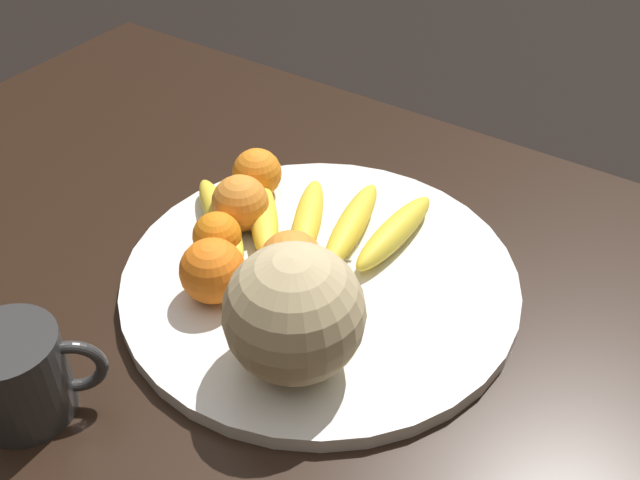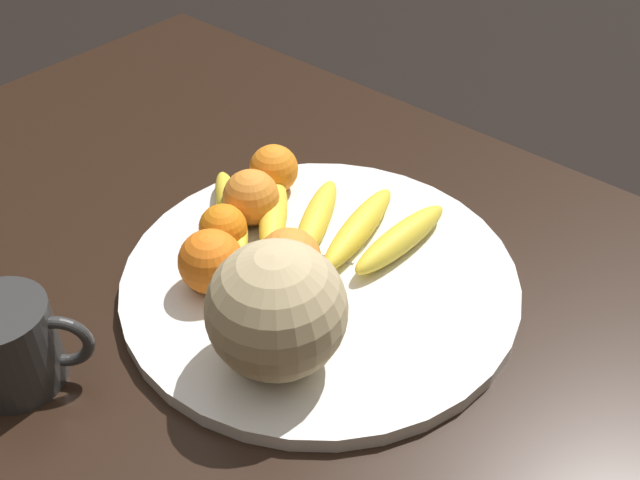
# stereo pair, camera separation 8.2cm
# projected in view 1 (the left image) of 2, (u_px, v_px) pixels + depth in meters

# --- Properties ---
(kitchen_table) EXTENTS (1.44, 0.87, 0.74)m
(kitchen_table) POSITION_uv_depth(u_px,v_px,m) (314.00, 358.00, 0.91)
(kitchen_table) COLOR black
(kitchen_table) RESTS_ON ground_plane
(fruit_bowl) EXTENTS (0.45, 0.45, 0.02)m
(fruit_bowl) POSITION_uv_depth(u_px,v_px,m) (320.00, 279.00, 0.86)
(fruit_bowl) COLOR white
(fruit_bowl) RESTS_ON kitchen_table
(melon) EXTENTS (0.14, 0.14, 0.14)m
(melon) POSITION_uv_depth(u_px,v_px,m) (294.00, 313.00, 0.71)
(melon) COLOR tan
(melon) RESTS_ON fruit_bowl
(banana_bunch) EXTENTS (0.28, 0.24, 0.03)m
(banana_bunch) POSITION_uv_depth(u_px,v_px,m) (308.00, 223.00, 0.89)
(banana_bunch) COLOR brown
(banana_bunch) RESTS_ON fruit_bowl
(orange_front_left) EXTENTS (0.06, 0.06, 0.06)m
(orange_front_left) POSITION_uv_depth(u_px,v_px,m) (257.00, 173.00, 0.95)
(orange_front_left) COLOR orange
(orange_front_left) RESTS_ON fruit_bowl
(orange_front_right) EXTENTS (0.06, 0.06, 0.06)m
(orange_front_right) POSITION_uv_depth(u_px,v_px,m) (217.00, 236.00, 0.86)
(orange_front_right) COLOR orange
(orange_front_right) RESTS_ON fruit_bowl
(orange_mid_center) EXTENTS (0.07, 0.07, 0.07)m
(orange_mid_center) POSITION_uv_depth(u_px,v_px,m) (291.00, 263.00, 0.81)
(orange_mid_center) COLOR orange
(orange_mid_center) RESTS_ON fruit_bowl
(orange_back_left) EXTENTS (0.07, 0.07, 0.07)m
(orange_back_left) POSITION_uv_depth(u_px,v_px,m) (240.00, 203.00, 0.90)
(orange_back_left) COLOR orange
(orange_back_left) RESTS_ON fruit_bowl
(orange_back_right) EXTENTS (0.07, 0.07, 0.07)m
(orange_back_right) POSITION_uv_depth(u_px,v_px,m) (213.00, 271.00, 0.80)
(orange_back_right) COLOR orange
(orange_back_right) RESTS_ON fruit_bowl
(produce_tag) EXTENTS (0.10, 0.06, 0.00)m
(produce_tag) POSITION_uv_depth(u_px,v_px,m) (315.00, 245.00, 0.89)
(produce_tag) COLOR white
(produce_tag) RESTS_ON fruit_bowl
(ceramic_mug) EXTENTS (0.12, 0.11, 0.10)m
(ceramic_mug) POSITION_uv_depth(u_px,v_px,m) (20.00, 375.00, 0.70)
(ceramic_mug) COLOR #2D2D2D
(ceramic_mug) RESTS_ON kitchen_table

